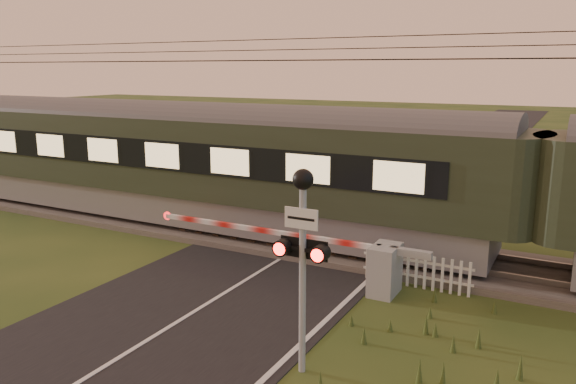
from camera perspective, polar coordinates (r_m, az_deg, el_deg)
The scene contains 8 objects.
ground at distance 12.21m, azimuth -12.08°, elevation -13.41°, with size 160.00×160.00×0.00m, color #243D17.
road at distance 12.04m, azimuth -12.75°, elevation -13.78°, with size 6.00×140.00×0.03m.
track_bed at distance 17.29m, azimuth 1.84°, elevation -5.08°, with size 140.00×3.40×0.39m.
overhead_wires at distance 16.49m, azimuth 1.98°, elevation 14.02°, with size 120.00×0.62×0.62m.
train at distance 15.15m, azimuth 24.16°, elevation -0.24°, with size 41.69×2.87×3.88m.
boom_gate at distance 13.70m, azimuth 8.30°, elevation -7.26°, with size 7.75×0.93×1.23m.
crossing_signal at distance 9.48m, azimuth 1.50°, elevation -4.45°, with size 0.93×0.37×3.66m.
picket_fence at distance 14.19m, azimuth 12.91°, elevation -7.80°, with size 2.74×0.07×0.86m.
Camera 1 is at (7.21, -8.32, 5.27)m, focal length 35.00 mm.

